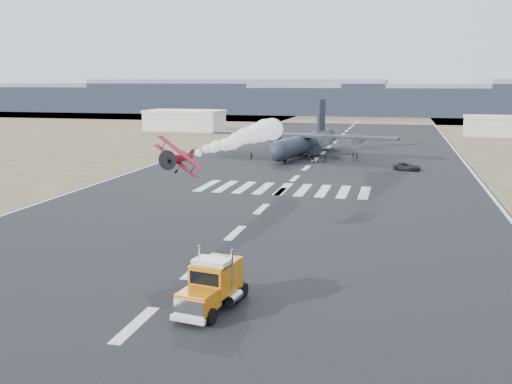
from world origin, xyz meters
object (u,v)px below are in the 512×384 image
at_px(transport_aircraft, 305,142).
at_px(crew_f, 285,157).
at_px(semi_truck, 213,284).
at_px(crew_a, 357,156).
at_px(crew_g, 251,156).
at_px(hangar_left, 185,120).
at_px(support_vehicle, 407,166).
at_px(crew_h, 313,158).
at_px(hangar_right, 501,126).
at_px(aerobatic_biplane, 178,158).
at_px(crew_d, 293,155).
at_px(crew_e, 309,156).
at_px(crew_c, 353,156).
at_px(crew_b, 326,158).

height_order(transport_aircraft, crew_f, transport_aircraft).
xyz_separation_m(semi_truck, crew_a, (4.16, 81.90, -1.00)).
height_order(crew_a, crew_g, crew_g).
relative_size(hangar_left, support_vehicle, 4.97).
relative_size(crew_a, crew_h, 0.92).
xyz_separation_m(hangar_right, crew_g, (-58.89, -69.18, -2.20)).
distance_m(aerobatic_biplane, crew_d, 64.41).
relative_size(semi_truck, crew_h, 4.86).
distance_m(hangar_right, crew_h, 83.69).
bearing_deg(support_vehicle, aerobatic_biplane, 174.02).
bearing_deg(semi_truck, crew_a, 95.75).
bearing_deg(crew_e, crew_c, 147.97).
bearing_deg(crew_c, crew_b, 130.82).
xyz_separation_m(support_vehicle, crew_h, (-18.15, 6.45, 0.16)).
bearing_deg(crew_g, hangar_right, -172.37).
distance_m(aerobatic_biplane, crew_g, 61.66).
bearing_deg(crew_h, hangar_left, -119.69).
relative_size(support_vehicle, crew_e, 2.71).
distance_m(crew_b, crew_c, 6.61).
height_order(hangar_left, crew_f, hangar_left).
relative_size(support_vehicle, crew_c, 3.12).
relative_size(aerobatic_biplane, crew_f, 2.90).
bearing_deg(crew_c, aerobatic_biplane, 170.87).
relative_size(transport_aircraft, crew_e, 22.52).
xyz_separation_m(transport_aircraft, crew_f, (-2.47, -10.00, -2.20)).
relative_size(aerobatic_biplane, support_vehicle, 1.01).
distance_m(crew_c, crew_f, 14.20).
height_order(hangar_right, crew_e, hangar_right).
height_order(transport_aircraft, crew_e, transport_aircraft).
bearing_deg(crew_e, transport_aircraft, -118.21).
relative_size(crew_g, crew_h, 0.95).
relative_size(aerobatic_biplane, crew_c, 3.14).
xyz_separation_m(crew_a, crew_d, (-12.97, -1.77, 0.08)).
height_order(hangar_left, crew_b, hangar_left).
bearing_deg(hangar_right, crew_c, -120.45).
distance_m(transport_aircraft, crew_f, 10.54).
bearing_deg(crew_g, crew_a, 151.59).
distance_m(aerobatic_biplane, crew_h, 60.57).
distance_m(support_vehicle, crew_h, 19.26).
bearing_deg(crew_e, aerobatic_biplane, 43.40).
bearing_deg(support_vehicle, crew_e, 81.57).
bearing_deg(hangar_right, crew_f, -126.42).
xyz_separation_m(aerobatic_biplane, crew_g, (-8.18, 60.64, -7.58)).
xyz_separation_m(hangar_left, crew_a, (60.26, -59.08, -2.63)).
bearing_deg(crew_d, crew_c, 1.81).
distance_m(hangar_right, crew_b, 81.88).
height_order(hangar_left, aerobatic_biplane, aerobatic_biplane).
height_order(hangar_right, crew_b, hangar_right).
xyz_separation_m(semi_truck, crew_h, (-4.04, 76.07, -0.93)).
xyz_separation_m(support_vehicle, crew_a, (-9.94, 12.29, 0.09)).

